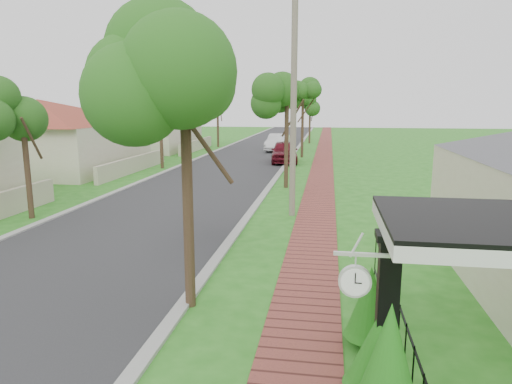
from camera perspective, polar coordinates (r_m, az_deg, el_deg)
The scene contains 16 objects.
ground at distance 9.27m, azimuth -15.96°, elevation -17.01°, with size 160.00×160.00×0.00m, color #27731B.
road at distance 28.49m, azimuth -4.54°, elevation 2.24°, with size 7.00×120.00×0.02m, color #28282B.
kerb_right at distance 27.87m, azimuth 2.78°, elevation 2.07°, with size 0.30×120.00×0.10m, color #9E9E99.
kerb_left at distance 29.56m, azimuth -11.44°, elevation 2.37°, with size 0.30×120.00×0.10m, color #9E9E99.
sidewalk at distance 27.71m, azimuth 8.14°, elevation 1.92°, with size 1.50×120.00×0.03m, color brown.
porch_post at distance 7.17m, azimuth 15.95°, elevation -15.66°, with size 0.48×0.48×2.52m.
picket_fence at distance 8.37m, azimuth 17.39°, elevation -16.21°, with size 0.03×8.02×1.00m.
street_trees at distance 34.84m, azimuth -1.77°, elevation 11.33°, with size 10.70×37.65×5.89m.
hedge_row at distance 6.62m, azimuth 15.73°, elevation -21.07°, with size 0.88×4.73×2.04m.
far_house_red at distance 33.16m, azimuth -25.29°, elevation 6.53°, with size 15.56×15.56×4.60m.
far_house_grey at distance 45.41m, azimuth -15.31°, elevation 8.09°, with size 15.56×15.56×4.60m.
parked_car_red at distance 34.07m, azimuth 3.56°, elevation 5.03°, with size 1.89×4.70×1.60m, color #5A0D18.
parked_car_white at distance 42.44m, azimuth 2.76°, elevation 6.18°, with size 1.66×4.75×1.57m, color silver.
near_tree at distance 9.33m, azimuth -8.94°, elevation 13.19°, with size 2.28×2.28×5.85m.
utility_pole at distance 17.43m, azimuth 4.73°, elevation 11.68°, with size 1.20×0.24×8.93m.
station_clock at distance 6.43m, azimuth 12.31°, elevation -10.59°, with size 0.75×0.13×0.63m.
Camera 1 is at (3.64, -7.38, 4.28)m, focal length 32.00 mm.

